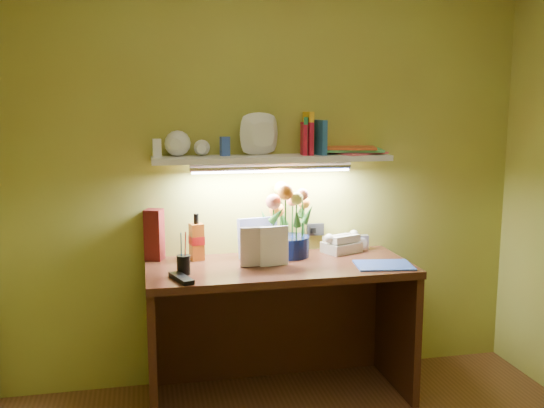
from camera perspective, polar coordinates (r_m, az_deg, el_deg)
The scene contains 13 objects.
desk at distance 3.35m, azimuth 0.70°, elevation -11.91°, with size 1.40×0.60×0.75m, color #391C0F.
flower_bouquet at distance 3.37m, azimuth 1.63°, elevation -1.64°, with size 0.25×0.25×0.40m, color #091135, non-canonical shape.
telephone at distance 3.51m, azimuth 6.56°, elevation -3.58°, with size 0.20×0.15×0.12m, color beige, non-canonical shape.
desk_clock at distance 3.59m, azimuth 8.35°, elevation -3.58°, with size 0.09×0.04×0.09m, color silver.
whisky_bottle at distance 3.32m, azimuth -7.11°, elevation -3.09°, with size 0.07×0.07×0.26m, color #B05014, non-canonical shape.
whisky_box at distance 3.36m, azimuth -11.02°, elevation -2.84°, with size 0.09×0.09×0.28m, color #5B1413.
pen_cup at distance 3.06m, azimuth -8.34°, elevation -5.07°, with size 0.07×0.07×0.17m, color black.
art_card at distance 3.36m, azimuth -1.33°, elevation -3.18°, with size 0.22×0.04×0.22m, color silver, non-canonical shape.
tv_remote at distance 2.98m, azimuth -8.53°, elevation -6.92°, with size 0.06×0.20×0.02m, color black.
blue_folder at distance 3.26m, azimuth 10.47°, elevation -5.68°, with size 0.29×0.22×0.01m, color blue.
desk_book_a at distance 3.16m, azimuth -3.01°, elevation -4.11°, with size 0.16×0.02×0.21m, color beige.
desk_book_b at distance 3.16m, azimuth -1.10°, elevation -4.10°, with size 0.16×0.02×0.21m, color white.
wall_shelf at distance 3.31m, azimuth 0.21°, elevation 4.98°, with size 1.32×0.34×0.27m.
Camera 1 is at (-0.69, -1.85, 1.59)m, focal length 40.00 mm.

